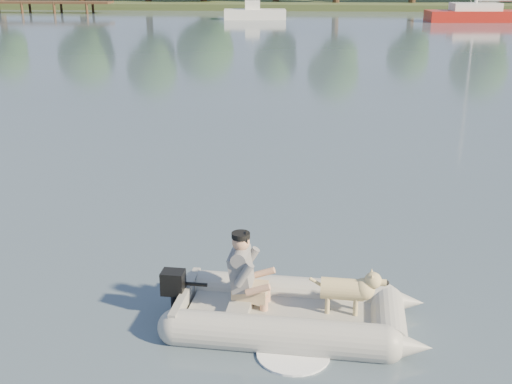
# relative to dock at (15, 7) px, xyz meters

# --- Properties ---
(water) EXTENTS (160.00, 160.00, 0.00)m
(water) POSITION_rel_dock_xyz_m (26.00, -52.00, -0.52)
(water) COLOR slate
(water) RESTS_ON ground
(shore_bank) EXTENTS (160.00, 12.00, 0.70)m
(shore_bank) POSITION_rel_dock_xyz_m (26.00, 10.00, -0.27)
(shore_bank) COLOR #47512D
(shore_bank) RESTS_ON water
(dock) EXTENTS (18.00, 2.00, 1.04)m
(dock) POSITION_rel_dock_xyz_m (0.00, 0.00, 0.00)
(dock) COLOR #4C331E
(dock) RESTS_ON water
(dinghy) EXTENTS (4.29, 2.99, 1.24)m
(dinghy) POSITION_rel_dock_xyz_m (26.44, -52.64, 0.00)
(dinghy) COLOR #A4A59F
(dinghy) RESTS_ON water
(man) EXTENTS (0.69, 0.60, 0.96)m
(man) POSITION_rel_dock_xyz_m (25.82, -52.55, 0.17)
(man) COLOR slate
(man) RESTS_ON dinghy
(dog) EXTENTS (0.85, 0.36, 0.55)m
(dog) POSITION_rel_dock_xyz_m (27.02, -52.64, -0.06)
(dog) COLOR tan
(dog) RESTS_ON dinghy
(outboard_motor) EXTENTS (0.39, 0.29, 0.70)m
(outboard_motor) POSITION_rel_dock_xyz_m (24.97, -52.52, -0.24)
(outboard_motor) COLOR black
(outboard_motor) RESTS_ON dinghy
(motorboat) EXTENTS (5.29, 2.42, 2.17)m
(motorboat) POSITION_rel_dock_xyz_m (22.55, -5.92, 0.47)
(motorboat) COLOR white
(motorboat) RESTS_ON water
(sailboat) EXTENTS (8.52, 3.14, 11.48)m
(sailboat) POSITION_rel_dock_xyz_m (40.16, -6.91, -0.02)
(sailboat) COLOR #A31A12
(sailboat) RESTS_ON water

